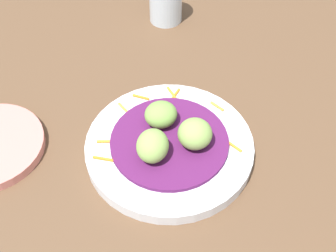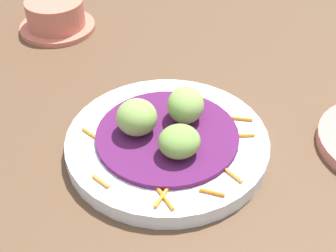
% 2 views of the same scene
% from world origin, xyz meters
% --- Properties ---
extents(table_surface, '(1.10, 1.10, 0.02)m').
position_xyz_m(table_surface, '(0.00, 0.00, 0.01)').
color(table_surface, brown).
rests_on(table_surface, ground).
extents(main_plate, '(0.24, 0.24, 0.02)m').
position_xyz_m(main_plate, '(-0.06, -0.04, 0.03)').
color(main_plate, silver).
rests_on(main_plate, table_surface).
extents(cabbage_bed, '(0.17, 0.17, 0.01)m').
position_xyz_m(cabbage_bed, '(-0.06, -0.04, 0.04)').
color(cabbage_bed, '#51194C').
rests_on(cabbage_bed, main_plate).
extents(carrot_garnish, '(0.17, 0.21, 0.00)m').
position_xyz_m(carrot_garnish, '(-0.01, -0.05, 0.04)').
color(carrot_garnish, orange).
rests_on(carrot_garnish, main_plate).
extents(guac_scoop_left, '(0.05, 0.05, 0.03)m').
position_xyz_m(guac_scoop_left, '(-0.02, -0.04, 0.06)').
color(guac_scoop_left, '#759E47').
rests_on(guac_scoop_left, cabbage_bed).
extents(guac_scoop_center, '(0.07, 0.06, 0.04)m').
position_xyz_m(guac_scoop_center, '(-0.07, -0.01, 0.07)').
color(guac_scoop_center, '#84A851').
rests_on(guac_scoop_center, cabbage_bed).
extents(guac_scoop_right, '(0.07, 0.07, 0.04)m').
position_xyz_m(guac_scoop_right, '(-0.08, -0.07, 0.07)').
color(guac_scoop_right, '#84A851').
rests_on(guac_scoop_right, cabbage_bed).
extents(water_glass, '(0.06, 0.06, 0.08)m').
position_xyz_m(water_glass, '(0.23, -0.18, 0.06)').
color(water_glass, silver).
rests_on(water_glass, table_surface).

